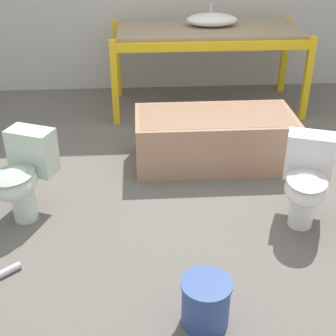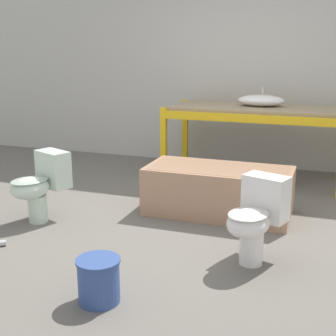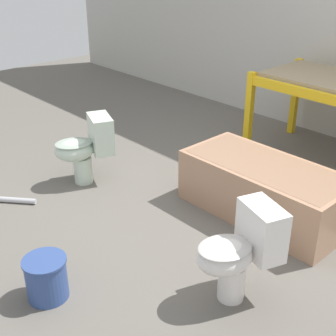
{
  "view_description": "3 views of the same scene",
  "coord_description": "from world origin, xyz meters",
  "px_view_note": "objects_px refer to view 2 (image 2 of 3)",
  "views": [
    {
      "loc": [
        -0.46,
        -3.55,
        2.09
      ],
      "look_at": [
        -0.28,
        -0.73,
        0.49
      ],
      "focal_mm": 50.0,
      "sensor_mm": 36.0,
      "label": 1
    },
    {
      "loc": [
        1.21,
        -4.09,
        1.61
      ],
      "look_at": [
        0.0,
        -0.71,
        0.67
      ],
      "focal_mm": 50.0,
      "sensor_mm": 36.0,
      "label": 2
    },
    {
      "loc": [
        2.19,
        -2.74,
        2.15
      ],
      "look_at": [
        -0.09,
        -0.62,
        0.62
      ],
      "focal_mm": 50.0,
      "sensor_mm": 36.0,
      "label": 3
    }
  ],
  "objects_px": {
    "sink_basin": "(261,100)",
    "bucket_white": "(99,279)",
    "toilet_far": "(256,216)",
    "bathtub_main": "(219,187)",
    "toilet_near": "(40,183)"
  },
  "relations": [
    {
      "from": "sink_basin",
      "to": "bathtub_main",
      "type": "bearing_deg",
      "value": -96.25
    },
    {
      "from": "bathtub_main",
      "to": "bucket_white",
      "type": "xyz_separation_m",
      "value": [
        -0.33,
        -1.89,
        -0.11
      ]
    },
    {
      "from": "toilet_far",
      "to": "bucket_white",
      "type": "distance_m",
      "value": 1.27
    },
    {
      "from": "sink_basin",
      "to": "toilet_near",
      "type": "distance_m",
      "value": 2.84
    },
    {
      "from": "toilet_far",
      "to": "bucket_white",
      "type": "xyz_separation_m",
      "value": [
        -0.85,
        -0.93,
        -0.21
      ]
    },
    {
      "from": "bathtub_main",
      "to": "bucket_white",
      "type": "distance_m",
      "value": 1.92
    },
    {
      "from": "sink_basin",
      "to": "bucket_white",
      "type": "relative_size",
      "value": 1.9
    },
    {
      "from": "toilet_near",
      "to": "bucket_white",
      "type": "height_order",
      "value": "toilet_near"
    },
    {
      "from": "sink_basin",
      "to": "toilet_near",
      "type": "xyz_separation_m",
      "value": [
        -1.69,
        -2.21,
        -0.61
      ]
    },
    {
      "from": "bathtub_main",
      "to": "toilet_far",
      "type": "distance_m",
      "value": 1.1
    },
    {
      "from": "bathtub_main",
      "to": "toilet_near",
      "type": "relative_size",
      "value": 2.16
    },
    {
      "from": "toilet_near",
      "to": "sink_basin",
      "type": "bearing_deg",
      "value": 75.11
    },
    {
      "from": "sink_basin",
      "to": "bathtub_main",
      "type": "relative_size",
      "value": 0.4
    },
    {
      "from": "sink_basin",
      "to": "toilet_far",
      "type": "bearing_deg",
      "value": -81.57
    },
    {
      "from": "toilet_far",
      "to": "toilet_near",
      "type": "bearing_deg",
      "value": -166.46
    }
  ]
}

